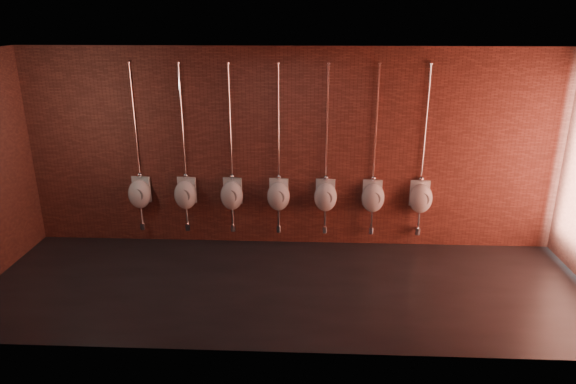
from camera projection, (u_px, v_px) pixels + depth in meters
The scene contains 9 objects.
ground at pixel (287, 286), 7.26m from camera, with size 8.50×8.50×0.00m, color black.
room_shell at pixel (287, 148), 6.60m from camera, with size 8.54×3.04×3.22m.
urinal_0 at pixel (140, 193), 8.38m from camera, with size 0.42×0.38×2.72m.
urinal_1 at pixel (186, 194), 8.34m from camera, with size 0.42×0.38×2.72m.
urinal_2 at pixel (232, 194), 8.31m from camera, with size 0.42×0.38×2.72m.
urinal_3 at pixel (278, 195), 8.28m from camera, with size 0.42×0.38×2.72m.
urinal_4 at pixel (326, 196), 8.24m from camera, with size 0.42×0.38×2.72m.
urinal_5 at pixel (373, 196), 8.21m from camera, with size 0.42×0.38×2.72m.
urinal_6 at pixel (421, 197), 8.18m from camera, with size 0.42×0.38×2.72m.
Camera 1 is at (0.31, -6.41, 3.65)m, focal length 32.00 mm.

